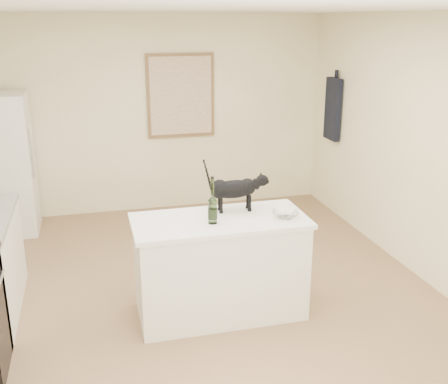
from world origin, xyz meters
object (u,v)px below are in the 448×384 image
fridge (3,165)px  black_cat (234,191)px  glass_bowl (285,214)px  wine_bottle (213,203)px

fridge → black_cat: fridge is taller
glass_bowl → fridge: bearing=134.3°
glass_bowl → black_cat: bearing=144.4°
fridge → wine_bottle: size_ratio=4.79×
fridge → wine_bottle: 3.30m
black_cat → glass_bowl: size_ratio=2.29×
fridge → glass_bowl: (2.60, -2.66, 0.08)m
black_cat → wine_bottle: (-0.25, -0.25, -0.00)m
black_cat → glass_bowl: 0.49m
fridge → glass_bowl: bearing=-45.7°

